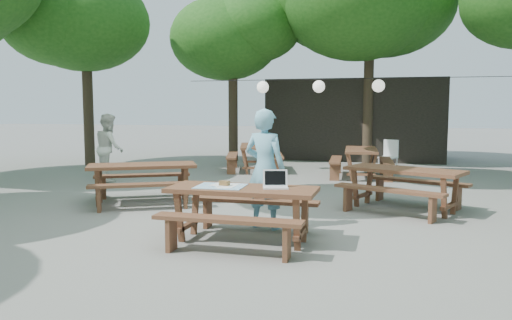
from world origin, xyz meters
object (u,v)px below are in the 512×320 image
Objects in this scene: picnic_table_nw at (143,183)px; woman at (265,169)px; main_picnic_table at (242,214)px; second_person at (109,148)px; plastic_chair at (388,162)px.

woman is at bearing -53.72° from picnic_table_nw.
main_picnic_table and picnic_table_nw have the same top height.
woman reaches higher than second_person.
main_picnic_table is at bearing -79.23° from plastic_chair.
picnic_table_nw is 3.08m from woman.
main_picnic_table is at bearing -67.54° from picnic_table_nw.
main_picnic_table is 0.83× the size of picnic_table_nw.
woman is at bearing 83.45° from main_picnic_table.
second_person is 7.69m from plastic_chair.
plastic_chair is at bearing 25.81° from picnic_table_nw.
woman reaches higher than plastic_chair.
plastic_chair reaches higher than main_picnic_table.
main_picnic_table is 6.61m from second_person.
woman is 6.12m from second_person.
main_picnic_table is at bearing -170.56° from second_person.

